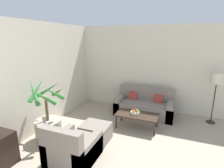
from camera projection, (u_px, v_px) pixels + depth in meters
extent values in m
cube|color=beige|center=(192.00, 71.00, 5.14)|extent=(8.68, 0.06, 2.70)
cube|color=beige|center=(0.00, 88.00, 3.41)|extent=(0.06, 8.20, 2.70)
cylinder|color=#ADA393|center=(49.00, 130.00, 4.05)|extent=(0.59, 0.59, 0.48)
cylinder|color=brown|center=(47.00, 110.00, 3.93)|extent=(0.06, 0.06, 0.49)
cone|color=#38843D|center=(55.00, 94.00, 3.73)|extent=(0.10, 0.57, 0.44)
cone|color=#38843D|center=(58.00, 92.00, 4.00)|extent=(0.58, 0.39, 0.36)
cone|color=#38843D|center=(48.00, 90.00, 4.09)|extent=(0.56, 0.38, 0.40)
cone|color=#38843D|center=(37.00, 90.00, 3.90)|extent=(0.10, 0.53, 0.49)
cone|color=#38843D|center=(34.00, 92.00, 3.68)|extent=(0.50, 0.35, 0.51)
cone|color=#38843D|center=(42.00, 96.00, 3.57)|extent=(0.55, 0.38, 0.42)
cube|color=gray|center=(144.00, 109.00, 5.35)|extent=(1.74, 0.77, 0.40)
cube|color=gray|center=(146.00, 93.00, 5.52)|extent=(1.74, 0.16, 0.41)
cube|color=gray|center=(120.00, 104.00, 5.61)|extent=(0.20, 0.77, 0.52)
cube|color=gray|center=(170.00, 111.00, 5.06)|extent=(0.20, 0.77, 0.52)
cube|color=#B23D33|center=(133.00, 96.00, 5.58)|extent=(0.24, 0.12, 0.24)
cube|color=#B23D33|center=(158.00, 99.00, 5.30)|extent=(0.24, 0.12, 0.24)
cylinder|color=#2D2823|center=(210.00, 122.00, 4.91)|extent=(0.24, 0.24, 0.03)
cylinder|color=#2D2823|center=(213.00, 103.00, 4.76)|extent=(0.03, 0.03, 1.11)
cylinder|color=beige|center=(217.00, 78.00, 4.59)|extent=(0.32, 0.32, 0.28)
cylinder|color=#38281E|center=(116.00, 122.00, 4.57)|extent=(0.05, 0.05, 0.35)
cylinder|color=#38281E|center=(155.00, 129.00, 4.22)|extent=(0.05, 0.05, 0.35)
cylinder|color=#38281E|center=(122.00, 115.00, 4.97)|extent=(0.05, 0.05, 0.35)
cylinder|color=#38281E|center=(157.00, 121.00, 4.62)|extent=(0.05, 0.05, 0.35)
cube|color=#38281E|center=(137.00, 115.00, 4.55)|extent=(1.08, 0.54, 0.03)
cylinder|color=beige|center=(135.00, 113.00, 4.56)|extent=(0.23, 0.23, 0.06)
sphere|color=red|center=(135.00, 110.00, 4.59)|extent=(0.07, 0.07, 0.07)
sphere|color=olive|center=(137.00, 111.00, 4.51)|extent=(0.08, 0.08, 0.08)
sphere|color=orange|center=(134.00, 111.00, 4.50)|extent=(0.07, 0.07, 0.07)
cube|color=gray|center=(74.00, 151.00, 3.35)|extent=(0.82, 0.88, 0.39)
cube|color=gray|center=(60.00, 142.00, 2.92)|extent=(0.82, 0.16, 0.44)
cube|color=gray|center=(59.00, 145.00, 3.46)|extent=(0.16, 0.88, 0.49)
cube|color=gray|center=(89.00, 153.00, 3.22)|extent=(0.16, 0.88, 0.49)
cube|color=gray|center=(96.00, 132.00, 4.02)|extent=(0.64, 0.54, 0.40)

